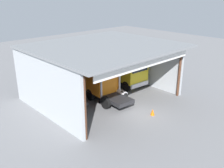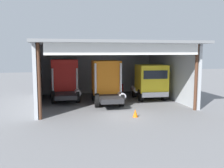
{
  "view_description": "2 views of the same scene",
  "coord_description": "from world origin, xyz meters",
  "px_view_note": "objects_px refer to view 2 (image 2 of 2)",
  "views": [
    {
      "loc": [
        -15.05,
        -12.41,
        9.96
      ],
      "look_at": [
        0.0,
        3.58,
        1.78
      ],
      "focal_mm": 40.67,
      "sensor_mm": 36.0,
      "label": 1
    },
    {
      "loc": [
        -5.02,
        -17.05,
        4.54
      ],
      "look_at": [
        0.0,
        3.58,
        1.78
      ],
      "focal_mm": 40.78,
      "sensor_mm": 36.0,
      "label": 2
    }
  ],
  "objects_px": {
    "traffic_cone": "(135,113)",
    "truck_orange_center_bay": "(107,81)",
    "truck_red_right_bay": "(65,79)",
    "tool_cart": "(119,88)",
    "truck_yellow_yard_outside": "(150,81)",
    "oil_drum": "(119,89)"
  },
  "relations": [
    {
      "from": "truck_red_right_bay",
      "to": "truck_yellow_yard_outside",
      "type": "xyz_separation_m",
      "value": [
        7.75,
        -1.76,
        -0.21
      ]
    },
    {
      "from": "truck_red_right_bay",
      "to": "oil_drum",
      "type": "bearing_deg",
      "value": 21.29
    },
    {
      "from": "truck_yellow_yard_outside",
      "to": "oil_drum",
      "type": "bearing_deg",
      "value": -58.74
    },
    {
      "from": "truck_red_right_bay",
      "to": "tool_cart",
      "type": "distance_m",
      "value": 6.58
    },
    {
      "from": "truck_orange_center_bay",
      "to": "tool_cart",
      "type": "xyz_separation_m",
      "value": [
        2.42,
        4.99,
        -1.44
      ]
    },
    {
      "from": "oil_drum",
      "to": "traffic_cone",
      "type": "bearing_deg",
      "value": -98.72
    },
    {
      "from": "truck_orange_center_bay",
      "to": "tool_cart",
      "type": "distance_m",
      "value": 5.73
    },
    {
      "from": "truck_yellow_yard_outside",
      "to": "truck_orange_center_bay",
      "type": "bearing_deg",
      "value": 12.33
    },
    {
      "from": "truck_red_right_bay",
      "to": "tool_cart",
      "type": "bearing_deg",
      "value": 25.99
    },
    {
      "from": "truck_red_right_bay",
      "to": "oil_drum",
      "type": "height_order",
      "value": "truck_red_right_bay"
    },
    {
      "from": "oil_drum",
      "to": "tool_cart",
      "type": "bearing_deg",
      "value": 82.49
    },
    {
      "from": "truck_red_right_bay",
      "to": "truck_yellow_yard_outside",
      "type": "bearing_deg",
      "value": -10.65
    },
    {
      "from": "truck_red_right_bay",
      "to": "traffic_cone",
      "type": "height_order",
      "value": "truck_red_right_bay"
    },
    {
      "from": "truck_orange_center_bay",
      "to": "oil_drum",
      "type": "distance_m",
      "value": 5.21
    },
    {
      "from": "tool_cart",
      "to": "traffic_cone",
      "type": "bearing_deg",
      "value": -98.65
    },
    {
      "from": "truck_orange_center_bay",
      "to": "truck_yellow_yard_outside",
      "type": "height_order",
      "value": "truck_orange_center_bay"
    },
    {
      "from": "tool_cart",
      "to": "traffic_cone",
      "type": "height_order",
      "value": "tool_cart"
    },
    {
      "from": "truck_orange_center_bay",
      "to": "oil_drum",
      "type": "height_order",
      "value": "truck_orange_center_bay"
    },
    {
      "from": "truck_orange_center_bay",
      "to": "traffic_cone",
      "type": "bearing_deg",
      "value": -76.16
    },
    {
      "from": "traffic_cone",
      "to": "truck_orange_center_bay",
      "type": "bearing_deg",
      "value": 99.49
    },
    {
      "from": "truck_red_right_bay",
      "to": "oil_drum",
      "type": "relative_size",
      "value": 5.46
    },
    {
      "from": "truck_orange_center_bay",
      "to": "truck_yellow_yard_outside",
      "type": "xyz_separation_m",
      "value": [
        4.3,
        0.64,
        -0.19
      ]
    }
  ]
}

